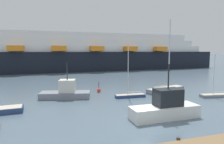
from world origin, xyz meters
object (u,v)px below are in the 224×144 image
(fishing_boat_0, at_px, (66,92))
(sailboat_5, at_px, (166,88))
(sailboat_3, at_px, (130,95))
(sailboat_0, at_px, (215,95))
(fishing_boat_1, at_px, (165,108))
(channel_buoy_0, at_px, (99,90))
(cruise_ship, at_px, (56,53))

(fishing_boat_0, bearing_deg, sailboat_5, 11.24)
(sailboat_3, relative_size, fishing_boat_0, 1.04)
(sailboat_5, distance_m, fishing_boat_0, 14.94)
(sailboat_0, relative_size, fishing_boat_1, 0.88)
(sailboat_3, distance_m, sailboat_5, 6.79)
(sailboat_5, bearing_deg, sailboat_0, -63.81)
(sailboat_0, height_order, sailboat_5, sailboat_5)
(fishing_boat_0, height_order, channel_buoy_0, fishing_boat_0)
(fishing_boat_0, relative_size, channel_buoy_0, 4.23)
(sailboat_0, bearing_deg, channel_buoy_0, -19.08)
(cruise_ship, bearing_deg, sailboat_3, -80.39)
(channel_buoy_0, bearing_deg, sailboat_5, -16.28)
(sailboat_3, distance_m, fishing_boat_1, 8.73)
(fishing_boat_0, bearing_deg, sailboat_0, -2.45)
(sailboat_5, height_order, channel_buoy_0, sailboat_5)
(fishing_boat_0, distance_m, channel_buoy_0, 5.63)
(sailboat_0, bearing_deg, sailboat_5, -37.95)
(fishing_boat_0, distance_m, cruise_ship, 38.97)
(sailboat_3, bearing_deg, sailboat_0, 166.58)
(cruise_ship, bearing_deg, sailboat_5, -71.09)
(sailboat_3, relative_size, fishing_boat_1, 1.07)
(sailboat_0, bearing_deg, sailboat_3, -6.94)
(fishing_boat_0, bearing_deg, fishing_boat_1, -39.42)
(sailboat_0, relative_size, cruise_ship, 0.05)
(fishing_boat_0, bearing_deg, sailboat_3, -1.32)
(sailboat_0, xyz_separation_m, sailboat_5, (-4.54, 4.93, 0.27))
(sailboat_0, distance_m, fishing_boat_1, 12.42)
(sailboat_0, height_order, cruise_ship, cruise_ship)
(sailboat_5, xyz_separation_m, cruise_ship, (-15.08, 39.16, 4.91))
(sailboat_0, distance_m, sailboat_3, 11.59)
(sailboat_0, bearing_deg, cruise_ship, -56.63)
(fishing_boat_1, bearing_deg, sailboat_5, 56.21)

